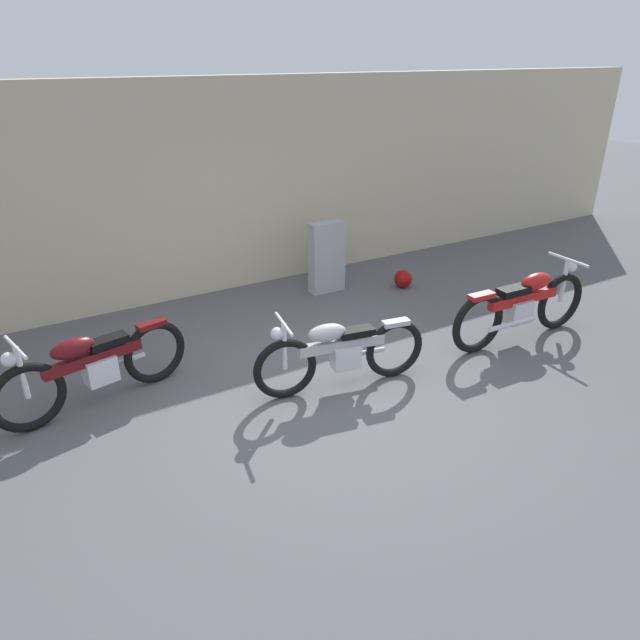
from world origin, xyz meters
name	(u,v)px	position (x,y,z in m)	size (l,w,h in m)	color
ground_plane	(324,395)	(0.00, 0.00, 0.00)	(40.00, 40.00, 0.00)	#56565B
building_wall	(199,191)	(0.00, 3.49, 1.51)	(18.00, 0.30, 3.02)	beige
stone_marker	(327,257)	(1.54, 2.50, 0.54)	(0.54, 0.20, 1.07)	#9E9EA3
helmet	(403,279)	(2.62, 2.02, 0.14)	(0.28, 0.28, 0.28)	maroon
motorcycle_silver	(340,352)	(0.24, 0.07, 0.42)	(1.93, 0.59, 0.87)	black
motorcycle_maroon	(93,367)	(-2.09, 1.04, 0.44)	(2.00, 0.70, 0.91)	black
motorcycle_red	(523,305)	(2.80, -0.11, 0.47)	(2.16, 0.60, 0.97)	black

